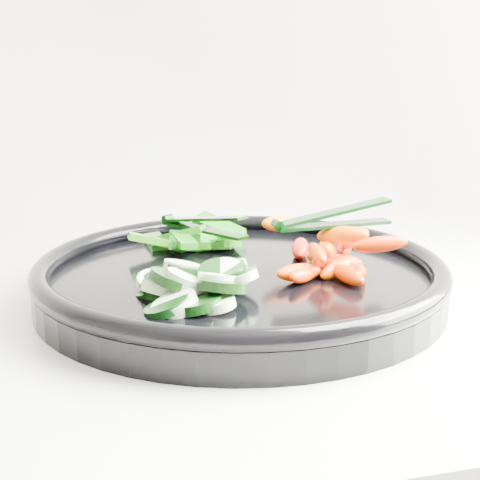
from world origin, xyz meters
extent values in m
cylinder|color=black|center=(0.65, 1.69, 0.94)|extent=(0.46, 0.46, 0.02)
torus|color=black|center=(0.65, 1.69, 0.96)|extent=(0.46, 0.46, 0.02)
cylinder|color=black|center=(0.57, 1.60, 0.96)|extent=(0.04, 0.04, 0.02)
cylinder|color=#D5F9C7|center=(0.58, 1.60, 0.96)|extent=(0.05, 0.05, 0.02)
cylinder|color=black|center=(0.59, 1.66, 0.96)|extent=(0.05, 0.05, 0.03)
cylinder|color=#D6F3C2|center=(0.57, 1.64, 0.96)|extent=(0.05, 0.05, 0.03)
cylinder|color=black|center=(0.58, 1.65, 0.96)|extent=(0.06, 0.06, 0.03)
cylinder|color=beige|center=(0.57, 1.66, 0.96)|extent=(0.04, 0.04, 0.02)
cylinder|color=black|center=(0.60, 1.60, 0.96)|extent=(0.04, 0.04, 0.02)
cylinder|color=#D7F9C7|center=(0.61, 1.59, 0.96)|extent=(0.03, 0.03, 0.02)
cylinder|color=black|center=(0.60, 1.65, 0.96)|extent=(0.05, 0.05, 0.02)
cylinder|color=beige|center=(0.61, 1.66, 0.96)|extent=(0.04, 0.04, 0.02)
cylinder|color=black|center=(0.58, 1.65, 0.96)|extent=(0.05, 0.05, 0.01)
cylinder|color=#D9F4C3|center=(0.58, 1.65, 0.96)|extent=(0.04, 0.04, 0.01)
cylinder|color=black|center=(0.59, 1.65, 0.96)|extent=(0.04, 0.04, 0.02)
cylinder|color=#D4F6C5|center=(0.58, 1.66, 0.96)|extent=(0.04, 0.04, 0.02)
cylinder|color=black|center=(0.57, 1.65, 0.96)|extent=(0.06, 0.06, 0.03)
cylinder|color=#DDFBC9|center=(0.58, 1.65, 0.96)|extent=(0.03, 0.03, 0.02)
cylinder|color=black|center=(0.63, 1.64, 0.97)|extent=(0.05, 0.06, 0.03)
cylinder|color=#B4D1A7|center=(0.64, 1.62, 0.97)|extent=(0.04, 0.04, 0.02)
cylinder|color=black|center=(0.60, 1.66, 0.97)|extent=(0.05, 0.05, 0.02)
cylinder|color=beige|center=(0.60, 1.67, 0.97)|extent=(0.04, 0.04, 0.02)
cylinder|color=black|center=(0.58, 1.63, 0.97)|extent=(0.05, 0.05, 0.03)
cylinder|color=beige|center=(0.59, 1.63, 0.97)|extent=(0.04, 0.05, 0.03)
cylinder|color=black|center=(0.62, 1.63, 0.97)|extent=(0.06, 0.06, 0.03)
cylinder|color=beige|center=(0.63, 1.63, 0.97)|extent=(0.05, 0.04, 0.03)
cylinder|color=black|center=(0.63, 1.64, 0.97)|extent=(0.06, 0.06, 0.02)
cylinder|color=beige|center=(0.63, 1.65, 0.97)|extent=(0.05, 0.05, 0.02)
cylinder|color=black|center=(0.62, 1.61, 0.97)|extent=(0.06, 0.06, 0.02)
cylinder|color=#CFF2C2|center=(0.62, 1.63, 0.97)|extent=(0.05, 0.05, 0.02)
ellipsoid|color=#FF5900|center=(0.73, 1.65, 0.96)|extent=(0.05, 0.03, 0.02)
ellipsoid|color=#E03700|center=(0.70, 1.65, 0.96)|extent=(0.05, 0.03, 0.02)
ellipsoid|color=#FF4100|center=(0.73, 1.63, 0.96)|extent=(0.02, 0.05, 0.02)
ellipsoid|color=red|center=(0.73, 1.69, 0.96)|extent=(0.02, 0.04, 0.02)
ellipsoid|color=red|center=(0.75, 1.64, 0.96)|extent=(0.03, 0.04, 0.02)
ellipsoid|color=#FB1600|center=(0.73, 1.67, 0.96)|extent=(0.05, 0.05, 0.02)
ellipsoid|color=#E80F00|center=(0.70, 1.64, 0.96)|extent=(0.04, 0.04, 0.02)
ellipsoid|color=#ED2600|center=(0.74, 1.67, 0.96)|extent=(0.05, 0.03, 0.03)
ellipsoid|color=#FF1400|center=(0.77, 1.71, 0.96)|extent=(0.04, 0.05, 0.02)
ellipsoid|color=#FF2000|center=(0.72, 1.72, 0.96)|extent=(0.04, 0.05, 0.02)
ellipsoid|color=#EA2800|center=(0.76, 1.69, 0.98)|extent=(0.03, 0.05, 0.03)
ellipsoid|color=#F16200|center=(0.73, 1.67, 0.98)|extent=(0.03, 0.05, 0.03)
ellipsoid|color=#E43D00|center=(0.72, 1.66, 0.98)|extent=(0.02, 0.04, 0.02)
ellipsoid|color=#EA5800|center=(0.74, 1.66, 0.99)|extent=(0.05, 0.05, 0.03)
ellipsoid|color=#FF6400|center=(0.70, 1.72, 0.99)|extent=(0.05, 0.03, 0.02)
ellipsoid|color=#ED4100|center=(0.75, 1.66, 0.99)|extent=(0.04, 0.02, 0.02)
ellipsoid|color=#EC4900|center=(0.76, 1.62, 0.99)|extent=(0.05, 0.03, 0.02)
cube|color=#206609|center=(0.64, 1.78, 0.96)|extent=(0.05, 0.06, 0.02)
cube|color=#0A710D|center=(0.63, 1.77, 0.96)|extent=(0.06, 0.04, 0.03)
cube|color=#0A720F|center=(0.66, 1.78, 0.96)|extent=(0.03, 0.06, 0.02)
cube|color=#0A6D0E|center=(0.64, 1.78, 0.96)|extent=(0.05, 0.05, 0.02)
cube|color=#0B7512|center=(0.63, 1.79, 0.96)|extent=(0.06, 0.05, 0.02)
cube|color=#136E0A|center=(0.59, 1.81, 0.96)|extent=(0.02, 0.05, 0.01)
cube|color=#17700A|center=(0.62, 1.81, 0.96)|extent=(0.03, 0.07, 0.03)
cube|color=#24720A|center=(0.61, 1.79, 0.97)|extent=(0.06, 0.04, 0.03)
cube|color=#186509|center=(0.58, 1.77, 0.97)|extent=(0.05, 0.02, 0.02)
cube|color=#096009|center=(0.61, 1.77, 0.97)|extent=(0.02, 0.06, 0.01)
cube|color=#1B6109|center=(0.66, 1.82, 0.97)|extent=(0.05, 0.07, 0.02)
cylinder|color=black|center=(0.68, 1.67, 1.00)|extent=(0.01, 0.01, 0.01)
cube|color=black|center=(0.74, 1.67, 1.00)|extent=(0.11, 0.02, 0.00)
cube|color=black|center=(0.74, 1.67, 1.01)|extent=(0.11, 0.02, 0.02)
cylinder|color=black|center=(0.61, 1.83, 0.98)|extent=(0.01, 0.01, 0.01)
cube|color=black|center=(0.64, 1.78, 0.97)|extent=(0.07, 0.10, 0.00)
cube|color=black|center=(0.64, 1.78, 0.99)|extent=(0.07, 0.10, 0.02)
camera|label=1|loc=(0.50, 1.12, 1.13)|focal=50.00mm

